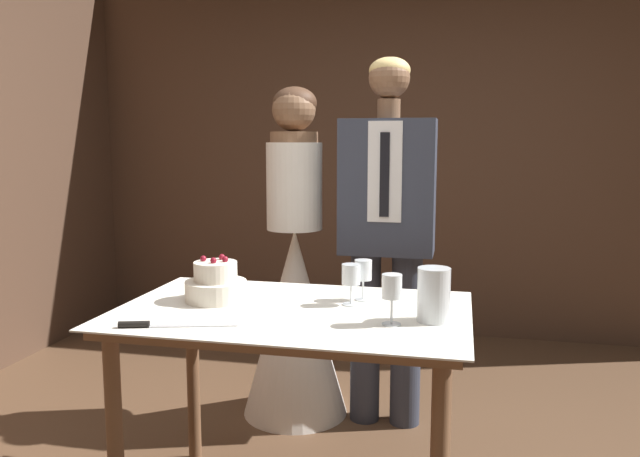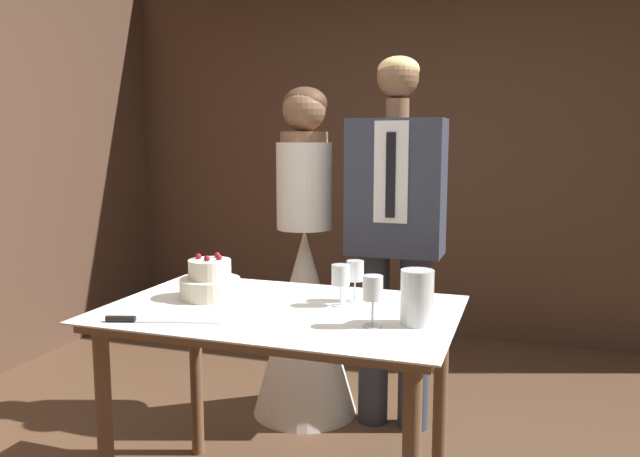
{
  "view_description": "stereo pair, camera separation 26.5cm",
  "coord_description": "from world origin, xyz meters",
  "px_view_note": "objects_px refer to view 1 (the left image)",
  "views": [
    {
      "loc": [
        0.4,
        -2.18,
        1.41
      ],
      "look_at": [
        -0.18,
        0.38,
        1.04
      ],
      "focal_mm": 35.0,
      "sensor_mm": 36.0,
      "label": 1
    },
    {
      "loc": [
        0.66,
        -2.11,
        1.41
      ],
      "look_at": [
        -0.18,
        0.38,
        1.04
      ],
      "focal_mm": 35.0,
      "sensor_mm": 36.0,
      "label": 2
    }
  ],
  "objects_px": {
    "cake_table": "(293,336)",
    "hurricane_candle": "(434,296)",
    "tiered_cake": "(216,284)",
    "cake_knife": "(155,325)",
    "wine_glass_middle": "(351,276)",
    "groom": "(387,224)",
    "bride": "(295,296)",
    "wine_glass_far": "(392,289)",
    "wine_glass_near": "(363,271)"
  },
  "relations": [
    {
      "from": "wine_glass_far",
      "to": "bride",
      "type": "xyz_separation_m",
      "value": [
        -0.6,
        1.01,
        -0.31
      ]
    },
    {
      "from": "wine_glass_near",
      "to": "bride",
      "type": "relative_size",
      "value": 0.09
    },
    {
      "from": "hurricane_candle",
      "to": "cake_knife",
      "type": "bearing_deg",
      "value": -162.94
    },
    {
      "from": "tiered_cake",
      "to": "wine_glass_far",
      "type": "bearing_deg",
      "value": -13.99
    },
    {
      "from": "tiered_cake",
      "to": "groom",
      "type": "distance_m",
      "value": 1.01
    },
    {
      "from": "cake_table",
      "to": "wine_glass_far",
      "type": "height_order",
      "value": "wine_glass_far"
    },
    {
      "from": "cake_table",
      "to": "cake_knife",
      "type": "bearing_deg",
      "value": -140.45
    },
    {
      "from": "hurricane_candle",
      "to": "bride",
      "type": "distance_m",
      "value": 1.22
    },
    {
      "from": "cake_knife",
      "to": "wine_glass_middle",
      "type": "relative_size",
      "value": 2.46
    },
    {
      "from": "tiered_cake",
      "to": "cake_knife",
      "type": "relative_size",
      "value": 0.62
    },
    {
      "from": "tiered_cake",
      "to": "wine_glass_middle",
      "type": "bearing_deg",
      "value": 5.5
    },
    {
      "from": "wine_glass_near",
      "to": "hurricane_candle",
      "type": "relative_size",
      "value": 0.85
    },
    {
      "from": "hurricane_candle",
      "to": "groom",
      "type": "relative_size",
      "value": 0.1
    },
    {
      "from": "cake_table",
      "to": "hurricane_candle",
      "type": "xyz_separation_m",
      "value": [
        0.5,
        -0.04,
        0.19
      ]
    },
    {
      "from": "wine_glass_near",
      "to": "cake_table",
      "type": "bearing_deg",
      "value": -140.59
    },
    {
      "from": "cake_table",
      "to": "wine_glass_near",
      "type": "distance_m",
      "value": 0.36
    },
    {
      "from": "wine_glass_far",
      "to": "hurricane_candle",
      "type": "height_order",
      "value": "hurricane_candle"
    },
    {
      "from": "tiered_cake",
      "to": "bride",
      "type": "relative_size",
      "value": 0.14
    },
    {
      "from": "tiered_cake",
      "to": "wine_glass_near",
      "type": "distance_m",
      "value": 0.56
    },
    {
      "from": "wine_glass_near",
      "to": "hurricane_candle",
      "type": "distance_m",
      "value": 0.36
    },
    {
      "from": "hurricane_candle",
      "to": "groom",
      "type": "xyz_separation_m",
      "value": [
        -0.27,
        0.94,
        0.12
      ]
    },
    {
      "from": "cake_knife",
      "to": "wine_glass_far",
      "type": "distance_m",
      "value": 0.79
    },
    {
      "from": "groom",
      "to": "wine_glass_near",
      "type": "bearing_deg",
      "value": -90.51
    },
    {
      "from": "wine_glass_middle",
      "to": "tiered_cake",
      "type": "bearing_deg",
      "value": -174.5
    },
    {
      "from": "wine_glass_middle",
      "to": "groom",
      "type": "relative_size",
      "value": 0.09
    },
    {
      "from": "cake_table",
      "to": "tiered_cake",
      "type": "bearing_deg",
      "value": 169.86
    },
    {
      "from": "wine_glass_far",
      "to": "cake_table",
      "type": "bearing_deg",
      "value": 162.81
    },
    {
      "from": "cake_knife",
      "to": "wine_glass_middle",
      "type": "bearing_deg",
      "value": 19.52
    },
    {
      "from": "wine_glass_middle",
      "to": "cake_table",
      "type": "bearing_deg",
      "value": -151.43
    },
    {
      "from": "wine_glass_near",
      "to": "hurricane_candle",
      "type": "bearing_deg",
      "value": -39.88
    },
    {
      "from": "hurricane_candle",
      "to": "wine_glass_middle",
      "type": "bearing_deg",
      "value": 154.15
    },
    {
      "from": "hurricane_candle",
      "to": "bride",
      "type": "xyz_separation_m",
      "value": [
        -0.74,
        0.94,
        -0.27
      ]
    },
    {
      "from": "hurricane_candle",
      "to": "wine_glass_near",
      "type": "bearing_deg",
      "value": 140.12
    },
    {
      "from": "wine_glass_middle",
      "to": "hurricane_candle",
      "type": "xyz_separation_m",
      "value": [
        0.31,
        -0.15,
        -0.02
      ]
    },
    {
      "from": "wine_glass_far",
      "to": "groom",
      "type": "height_order",
      "value": "groom"
    },
    {
      "from": "wine_glass_near",
      "to": "wine_glass_far",
      "type": "xyz_separation_m",
      "value": [
        0.14,
        -0.3,
        0.01
      ]
    },
    {
      "from": "wine_glass_middle",
      "to": "wine_glass_far",
      "type": "distance_m",
      "value": 0.28
    },
    {
      "from": "cake_knife",
      "to": "hurricane_candle",
      "type": "xyz_separation_m",
      "value": [
        0.88,
        0.27,
        0.08
      ]
    },
    {
      "from": "bride",
      "to": "groom",
      "type": "height_order",
      "value": "groom"
    },
    {
      "from": "tiered_cake",
      "to": "bride",
      "type": "distance_m",
      "value": 0.88
    },
    {
      "from": "cake_knife",
      "to": "groom",
      "type": "bearing_deg",
      "value": 46.42
    },
    {
      "from": "tiered_cake",
      "to": "hurricane_candle",
      "type": "xyz_separation_m",
      "value": [
        0.82,
        -0.1,
        0.02
      ]
    },
    {
      "from": "hurricane_candle",
      "to": "groom",
      "type": "height_order",
      "value": "groom"
    },
    {
      "from": "wine_glass_near",
      "to": "groom",
      "type": "distance_m",
      "value": 0.71
    },
    {
      "from": "cake_knife",
      "to": "bride",
      "type": "height_order",
      "value": "bride"
    },
    {
      "from": "cake_knife",
      "to": "wine_glass_near",
      "type": "distance_m",
      "value": 0.8
    },
    {
      "from": "wine_glass_far",
      "to": "hurricane_candle",
      "type": "distance_m",
      "value": 0.15
    },
    {
      "from": "cake_table",
      "to": "groom",
      "type": "height_order",
      "value": "groom"
    },
    {
      "from": "wine_glass_near",
      "to": "groom",
      "type": "xyz_separation_m",
      "value": [
        0.01,
        0.71,
        0.09
      ]
    },
    {
      "from": "tiered_cake",
      "to": "bride",
      "type": "height_order",
      "value": "bride"
    }
  ]
}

